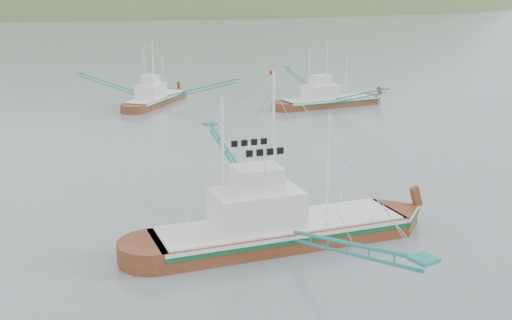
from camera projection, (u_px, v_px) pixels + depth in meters
ground at (311, 232)px, 38.79m from camera, size 1200.00×1200.00×0.00m
main_boat at (278, 211)px, 36.61m from camera, size 15.32×26.47×10.86m
bg_boat_right at (328, 95)px, 80.29m from camera, size 12.81×22.49×9.15m
bg_boat_far at (155, 89)px, 81.70m from camera, size 17.22×19.04×8.88m
headland_right at (210, 8)px, 513.13m from camera, size 684.00×432.00×306.00m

